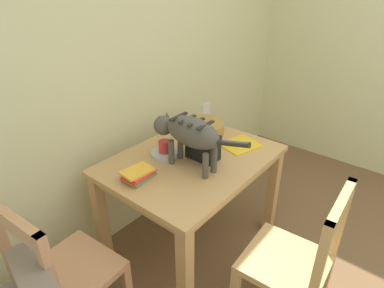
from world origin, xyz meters
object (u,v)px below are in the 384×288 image
Objects in this scene: wooden_chair_near at (64,274)px; wooden_chair_far at (293,263)px; magazine at (240,145)px; coffee_mug at (165,146)px; saucer_bowl at (165,154)px; book_stack at (138,174)px; dining_table at (192,170)px; toaster at (203,146)px; wicker_basket at (202,128)px; cat at (188,133)px.

wooden_chair_far is at bearing 38.71° from wooden_chair_near.
coffee_mug is at bearing 161.13° from magazine.
saucer_bowl is 0.30m from book_stack.
dining_table is 0.24m from coffee_mug.
dining_table is 9.49× the size of coffee_mug.
magazine is 0.86m from wooden_chair_far.
toaster reaches higher than book_stack.
dining_table is 0.42m from book_stack.
magazine is 0.27× the size of wooden_chair_far.
wooden_chair_near is at bearing -175.11° from wicker_basket.
wooden_chair_near is at bearing 172.14° from cat.
wooden_chair_far is at bearing -99.31° from dining_table.
magazine is (0.35, -0.15, 0.10)m from dining_table.
coffee_mug reaches higher than saucer_bowl.
dining_table is 0.21m from saucer_bowl.
wooden_chair_far reaches higher than toaster.
saucer_bowl is 0.05m from coffee_mug.
cat is at bearing -153.31° from dining_table.
dining_table is at bearing 81.56° from wooden_chair_near.
book_stack is 0.63m from wooden_chair_near.
wooden_chair_near is 1.00× the size of wooden_chair_far.
toaster reaches higher than magazine.
coffee_mug is at bearing -176.96° from wicker_basket.
coffee_mug reaches higher than book_stack.
cat is 0.72× the size of wooden_chair_far.
dining_table is 1.18× the size of wooden_chair_far.
saucer_bowl is 0.55× the size of wicker_basket.
wooden_chair_far is (0.26, -0.88, -0.32)m from book_stack.
magazine is (0.44, -0.30, -0.01)m from saucer_bowl.
wicker_basket reaches higher than magazine.
coffee_mug is (0.00, 0.20, -0.16)m from cat.
wooden_chair_near is at bearing -173.62° from magazine.
dining_table is at bearing -59.54° from saucer_bowl.
wooden_chair_near is (-1.26, -0.11, -0.33)m from wicker_basket.
wicker_basket is (0.72, 0.09, 0.01)m from book_stack.
cat is 3.38× the size of toaster.
saucer_bowl is 0.90m from wooden_chair_near.
saucer_bowl reaches higher than magazine.
toaster is at bearing -17.99° from book_stack.
coffee_mug is 0.12× the size of wooden_chair_far.
wicker_basket is at bearing 90.71° from wooden_chair_near.
cat is at bearing 78.02° from wooden_chair_near.
coffee_mug is 0.25m from toaster.
cat is 0.29m from saucer_bowl.
wooden_chair_far reaches higher than saucer_bowl.
saucer_bowl is at bearing 84.16° from wooden_chair_far.
saucer_bowl is 1.56× the size of coffee_mug.
wooden_chair_far is (-0.04, -0.95, -0.30)m from saucer_bowl.
book_stack is 0.60× the size of wicker_basket.
dining_table is at bearing 126.48° from toaster.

